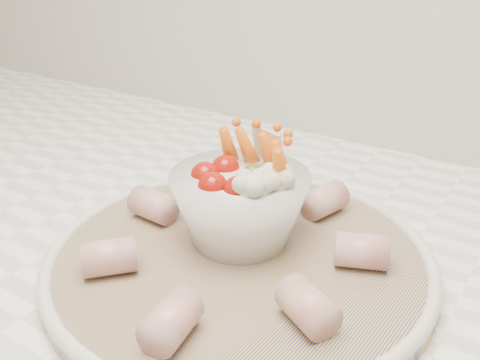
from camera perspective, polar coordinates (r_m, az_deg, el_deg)
The scene contains 3 objects.
serving_platter at distance 0.48m, azimuth -0.04°, elevation -8.22°, with size 0.36×0.36×0.02m.
veggie_bowl at distance 0.48m, azimuth 0.16°, elevation -2.36°, with size 0.13×0.13×0.10m.
cured_meat_rolls at distance 0.47m, azimuth -0.17°, elevation -6.25°, with size 0.25×0.28×0.03m.
Camera 1 is at (0.10, 1.06, 1.20)m, focal length 40.00 mm.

